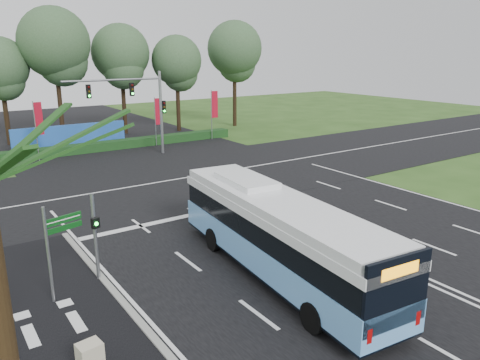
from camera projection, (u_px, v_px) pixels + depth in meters
name	position (u px, v px, depth m)	size (l,w,h in m)	color
ground	(305.00, 230.00, 23.35)	(120.00, 120.00, 0.00)	#2A4918
road_main	(305.00, 229.00, 23.34)	(20.00, 120.00, 0.04)	black
road_cross	(189.00, 177.00, 32.87)	(120.00, 14.00, 0.05)	black
bike_path	(62.00, 345.00, 14.14)	(5.00, 18.00, 0.06)	black
kerb_strip	(137.00, 319.00, 15.44)	(0.25, 18.00, 0.12)	gray
city_bus	(278.00, 235.00, 18.12)	(3.67, 12.22, 3.46)	#65A6EA
pedestrian_signal	(95.00, 234.00, 17.69)	(0.33, 0.42, 3.52)	gray
street_sign	(56.00, 240.00, 16.21)	(1.36, 0.42, 3.58)	gray
banner_flag_left	(38.00, 123.00, 36.93)	(0.69, 0.26, 4.84)	gray
banner_flag_mid	(158.00, 114.00, 43.11)	(0.66, 0.16, 4.53)	gray
banner_flag_right	(214.00, 108.00, 46.26)	(0.72, 0.13, 4.91)	gray
traffic_light_gantry	(141.00, 100.00, 38.50)	(8.41, 0.28, 7.00)	gray
hedge	(124.00, 144.00, 42.70)	(22.00, 1.20, 0.80)	#143715
blue_hoarding	(71.00, 137.00, 42.32)	(10.00, 0.30, 2.20)	blue
eucalyptus_row	(62.00, 52.00, 44.10)	(43.53, 8.04, 12.66)	black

